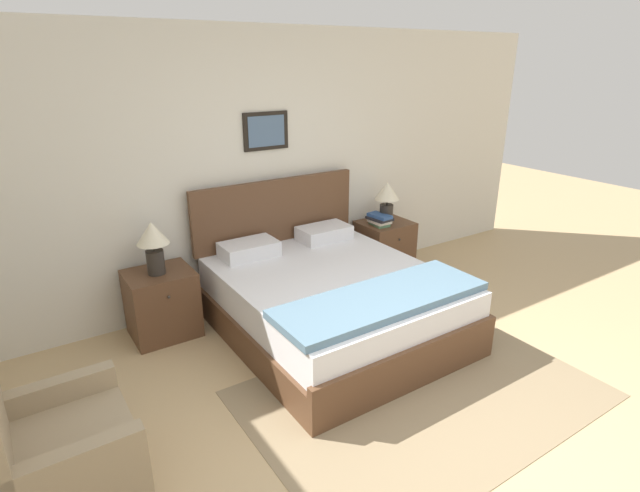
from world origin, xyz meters
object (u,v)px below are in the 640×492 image
table_lamp_near_window (153,240)px  table_lamp_by_door (387,197)px  bed (331,299)px  nightstand_near_window (162,304)px  nightstand_by_door (384,247)px  armchair (58,457)px

table_lamp_near_window → table_lamp_by_door: same height
bed → nightstand_near_window: bed is taller
nightstand_near_window → table_lamp_near_window: (-0.01, -0.02, 0.60)m
bed → table_lamp_near_window: size_ratio=4.53×
bed → nightstand_near_window: 1.48m
bed → nightstand_near_window: bearing=148.4°
nightstand_near_window → table_lamp_near_window: size_ratio=1.30×
nightstand_by_door → armchair: bearing=-157.1°
nightstand_by_door → table_lamp_near_window: 2.61m
bed → armchair: bed is taller
nightstand_by_door → table_lamp_by_door: 0.60m
bed → nightstand_near_window: (-1.26, 0.78, -0.02)m
table_lamp_by_door → armchair: bearing=-157.3°
armchair → table_lamp_by_door: bearing=112.2°
nightstand_near_window → table_lamp_near_window: table_lamp_near_window is taller
table_lamp_near_window → table_lamp_by_door: size_ratio=1.00×
armchair → table_lamp_near_window: bearing=145.5°
bed → table_lamp_near_window: 1.59m
nightstand_by_door → nightstand_near_window: bearing=180.0°
nightstand_near_window → nightstand_by_door: bearing=0.0°
armchair → nightstand_near_window: size_ratio=1.54×
armchair → nightstand_near_window: (1.01, 1.49, -0.01)m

